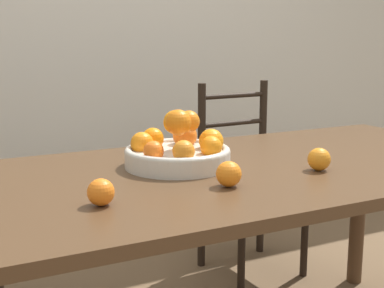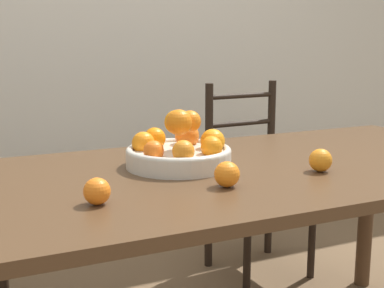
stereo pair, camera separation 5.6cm
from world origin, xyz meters
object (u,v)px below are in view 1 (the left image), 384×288
Objects in this scene: orange_loose_1 at (101,192)px; orange_loose_2 at (319,159)px; fruit_bowl at (178,150)px; orange_loose_0 at (229,174)px; chair_right at (248,182)px.

orange_loose_2 is at bearing 2.85° from orange_loose_1.
orange_loose_0 is (0.02, -0.28, -0.02)m from fruit_bowl.
orange_loose_1 is 0.95× the size of orange_loose_2.
fruit_bowl is 1.04m from chair_right.
orange_loose_1 is 0.07× the size of chair_right.
orange_loose_2 is (0.72, 0.04, 0.00)m from orange_loose_1.
orange_loose_0 is 0.08× the size of chair_right.
orange_loose_0 is 1.22m from chair_right.
fruit_bowl and chair_right have the same top height.
orange_loose_0 is at bearing -174.87° from orange_loose_2.
chair_right is (0.69, 0.95, -0.34)m from orange_loose_0.
fruit_bowl is at bearing -139.37° from chair_right.
fruit_bowl reaches higher than orange_loose_1.
fruit_bowl reaches higher than orange_loose_2.
orange_loose_1 is at bearing -140.67° from chair_right.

